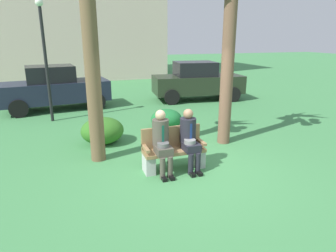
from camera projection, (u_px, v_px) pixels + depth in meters
name	position (u px, v px, depth m)	size (l,w,h in m)	color
ground_plane	(195.00, 172.00, 6.29)	(80.00, 80.00, 0.00)	#408349
park_bench	(173.00, 151.00, 6.35)	(1.31, 0.44, 0.90)	#99754C
seated_man_left	(162.00, 139.00, 6.05)	(0.34, 0.72, 1.32)	#4C473D
seated_man_right	(189.00, 137.00, 6.24)	(0.34, 0.72, 1.30)	#23232D
shrub_near_bench	(166.00, 119.00, 9.18)	(0.95, 0.88, 0.60)	#1F7135
shrub_mid_lawn	(102.00, 131.00, 7.87)	(1.12, 1.02, 0.70)	#326F22
parked_car_near	(55.00, 88.00, 11.44)	(4.06, 2.09, 1.68)	#1E2338
parked_car_far	(197.00, 81.00, 13.19)	(4.05, 2.06, 1.68)	#232D1E
street_lamp	(45.00, 50.00, 9.39)	(0.24, 0.24, 3.84)	black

